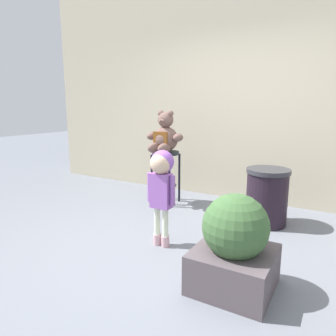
{
  "coord_description": "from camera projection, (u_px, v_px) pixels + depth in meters",
  "views": [
    {
      "loc": [
        1.3,
        -2.36,
        1.38
      ],
      "look_at": [
        -0.54,
        0.8,
        0.63
      ],
      "focal_mm": 32.89,
      "sensor_mm": 36.0,
      "label": 1
    }
  ],
  "objects": [
    {
      "name": "trash_bin",
      "position": [
        267.0,
        196.0,
        3.59
      ],
      "size": [
        0.5,
        0.5,
        0.67
      ],
      "color": "black",
      "rests_on": "ground_plane"
    },
    {
      "name": "teddy_bear",
      "position": [
        165.0,
        137.0,
        4.25
      ],
      "size": [
        0.54,
        0.49,
        0.57
      ],
      "color": "brown",
      "rests_on": "bar_stool_with_teddy"
    },
    {
      "name": "building_wall",
      "position": [
        249.0,
        70.0,
        4.37
      ],
      "size": [
        7.21,
        0.3,
        3.76
      ],
      "primitive_type": "cube",
      "color": "#BAAF92",
      "rests_on": "ground_plane"
    },
    {
      "name": "child_walking",
      "position": [
        161.0,
        177.0,
        2.96
      ],
      "size": [
        0.31,
        0.24,
        0.96
      ],
      "rotation": [
        0.0,
        0.0,
        0.61
      ],
      "color": "#CC9CA4",
      "rests_on": "ground_plane"
    },
    {
      "name": "bar_stool_with_teddy",
      "position": [
        166.0,
        167.0,
        4.36
      ],
      "size": [
        0.38,
        0.38,
        0.75
      ],
      "color": "black",
      "rests_on": "ground_plane"
    },
    {
      "name": "ground_plane",
      "position": [
        175.0,
        254.0,
        2.92
      ],
      "size": [
        24.0,
        24.0,
        0.0
      ],
      "primitive_type": "plane",
      "color": "slate"
    },
    {
      "name": "planter_with_shrub",
      "position": [
        235.0,
        246.0,
        2.31
      ],
      "size": [
        0.59,
        0.59,
        0.75
      ],
      "color": "#53484D",
      "rests_on": "ground_plane"
    }
  ]
}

